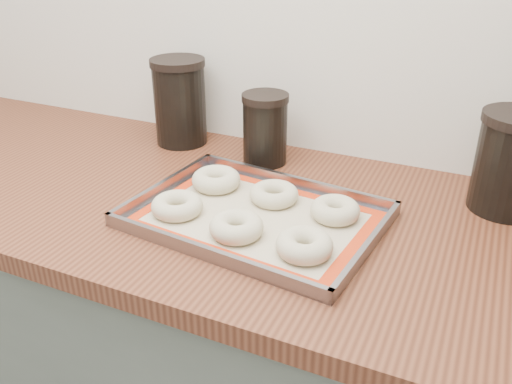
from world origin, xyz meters
The scene contains 11 objects.
countertop centered at (0.00, 1.68, 0.88)m, with size 3.06×0.68×0.04m, color brown.
baking_tray centered at (-0.13, 1.62, 0.91)m, with size 0.49×0.38×0.03m.
baking_mat centered at (-0.13, 1.62, 0.90)m, with size 0.45×0.33×0.00m.
bagel_front_left centered at (-0.27, 1.58, 0.92)m, with size 0.10×0.10×0.03m, color beige.
bagel_front_mid centered at (-0.13, 1.55, 0.92)m, with size 0.10×0.10×0.04m, color beige.
bagel_front_right centered at (0.00, 1.54, 0.92)m, with size 0.10×0.10×0.04m, color beige.
bagel_back_left centered at (-0.26, 1.71, 0.92)m, with size 0.10×0.10×0.04m, color beige.
bagel_back_mid centered at (-0.12, 1.70, 0.92)m, with size 0.10×0.10×0.03m, color beige.
bagel_back_right centered at (0.01, 1.68, 0.92)m, with size 0.09×0.09×0.04m, color beige.
canister_left centered at (-0.47, 1.91, 1.01)m, with size 0.13×0.13×0.21m.
canister_mid centered at (-0.22, 1.88, 0.98)m, with size 0.11×0.11×0.16m.
Camera 1 is at (0.25, 0.80, 1.42)m, focal length 38.00 mm.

